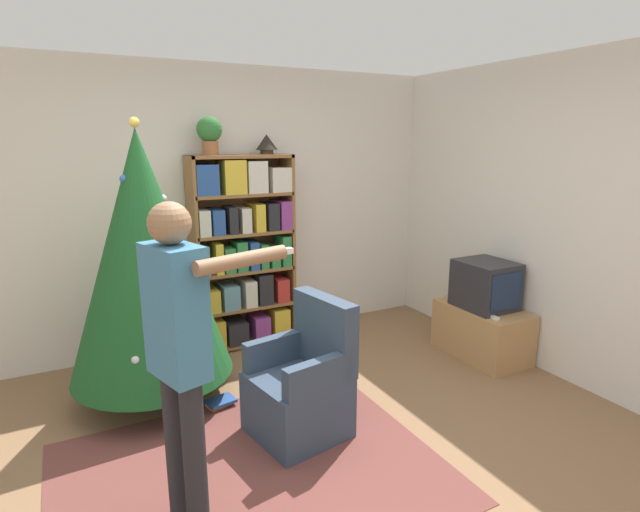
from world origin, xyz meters
name	(u,v)px	position (x,y,z in m)	size (l,w,h in m)	color
ground_plane	(317,467)	(0.00, 0.00, 0.00)	(14.00, 14.00, 0.00)	#846042
wall_back	(207,209)	(0.00, 2.25, 1.30)	(8.00, 0.10, 2.60)	silver
wall_right	(594,225)	(2.38, 0.00, 1.30)	(0.10, 8.00, 2.60)	silver
area_rug	(251,472)	(-0.37, 0.13, 0.00)	(2.21, 1.75, 0.01)	brown
bookshelf	(244,252)	(0.26, 2.00, 0.91)	(0.94, 0.33, 1.80)	brown
tv_stand	(482,331)	(2.07, 0.74, 0.23)	(0.48, 0.82, 0.46)	tan
television	(486,285)	(2.07, 0.73, 0.68)	(0.43, 0.48, 0.42)	#28282D
game_remote	(493,317)	(1.92, 0.49, 0.48)	(0.04, 0.12, 0.02)	white
christmas_tree	(145,257)	(-0.71, 1.31, 1.11)	(1.17, 1.17, 2.08)	#4C3323
armchair	(302,387)	(0.09, 0.39, 0.32)	(0.66, 0.65, 0.92)	#334256
standing_person	(180,345)	(-0.79, -0.12, 0.99)	(0.71, 0.45, 1.67)	#232328
potted_plant	(209,133)	(-0.01, 2.02, 1.99)	(0.22, 0.22, 0.33)	#935B38
table_lamp	(267,143)	(0.52, 2.02, 1.90)	(0.20, 0.20, 0.18)	#473828
book_pile_near_tree	(220,402)	(-0.31, 0.97, 0.03)	(0.23, 0.18, 0.05)	orange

